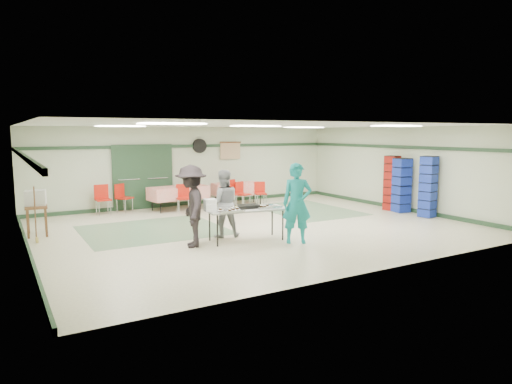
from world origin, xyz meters
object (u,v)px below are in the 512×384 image
chair_loose_a (122,195)px  crate_stack_red (392,183)px  chair_loose_b (102,196)px  chair_d (183,195)px  printer_table (36,210)px  dining_table_b (179,192)px  broom (35,213)px  volunteer_grey (223,203)px  volunteer_dark (191,206)px  crate_stack_blue_a (402,185)px  crate_stack_blue_b (428,187)px  chair_a (241,192)px  serving_table (246,210)px  volunteer_teal (297,203)px  chair_c (260,191)px  dining_table_a (238,188)px  office_printer (35,198)px  chair_b (233,191)px

chair_loose_a → crate_stack_red: size_ratio=0.51×
chair_loose_a → chair_loose_b: size_ratio=0.98×
chair_d → printer_table: bearing=-148.8°
dining_table_b → chair_loose_b: 2.38m
printer_table → chair_d: bearing=20.6°
broom → volunteer_grey: bearing=-31.4°
volunteer_dark → crate_stack_blue_a: 7.47m
volunteer_dark → crate_stack_red: volunteer_dark is taller
chair_d → crate_stack_blue_b: size_ratio=0.49×
chair_a → chair_loose_b: 4.47m
serving_table → volunteer_teal: volunteer_teal is taller
dining_table_b → crate_stack_blue_b: crate_stack_blue_b is taller
dining_table_b → chair_c: chair_c is taller
serving_table → crate_stack_blue_b: bearing=6.6°
volunteer_dark → chair_loose_a: size_ratio=2.01×
dining_table_a → crate_stack_blue_a: bearing=-40.4°
dining_table_a → chair_loose_b: size_ratio=1.98×
serving_table → chair_d: (0.10, 4.32, -0.17)m
dining_table_a → office_printer: bearing=-158.2°
dining_table_a → serving_table: bearing=-109.3°
office_printer → chair_loose_b: bearing=55.3°
serving_table → dining_table_a: size_ratio=1.06×
serving_table → crate_stack_blue_a: size_ratio=1.13×
volunteer_grey → broom: size_ratio=1.27×
chair_c → printer_table: 7.23m
volunteer_dark → crate_stack_blue_a: bearing=113.0°
volunteer_teal → chair_a: bearing=103.3°
dining_table_a → dining_table_b: (-2.20, 0.00, 0.00)m
volunteer_teal → chair_c: bearing=95.8°
volunteer_dark → chair_b: bearing=159.9°
dining_table_a → chair_a: 0.60m
chair_c → crate_stack_red: 4.39m
volunteer_teal → volunteer_grey: (-1.19, 1.40, -0.10)m
dining_table_a → crate_stack_blue_b: bearing=-46.8°
volunteer_teal → dining_table_b: size_ratio=0.92×
chair_b → chair_loose_a: 3.56m
chair_c → crate_stack_blue_b: crate_stack_blue_b is taller
chair_d → chair_loose_a: (-1.67, 0.96, 0.01)m
dining_table_b → chair_b: chair_b is taller
volunteer_grey → dining_table_b: size_ratio=0.82×
chair_loose_a → office_printer: (-2.63, -2.19, 0.38)m
dining_table_a → chair_d: size_ratio=2.05×
crate_stack_blue_b → chair_c: bearing=125.7°
chair_d → chair_loose_b: chair_loose_b is taller
serving_table → crate_stack_red: (6.10, 1.31, 0.17)m
volunteer_grey → office_printer: size_ratio=3.51×
volunteer_teal → crate_stack_blue_a: 5.47m
chair_b → crate_stack_blue_a: 5.46m
chair_loose_a → chair_d: bearing=-66.1°
dining_table_b → office_printer: (-4.36, -1.80, 0.36)m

